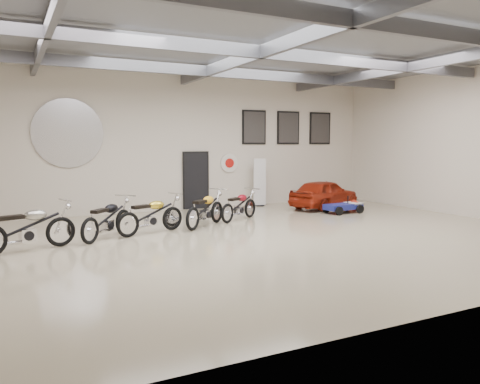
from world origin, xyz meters
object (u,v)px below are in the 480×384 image
banner_stand (260,182)px  motorcycle_silver (27,227)px  vintage_car (324,194)px  go_kart (346,204)px  motorcycle_gold (151,214)px  motorcycle_yellow (205,208)px  motorcycle_black (107,218)px  motorcycle_red (239,205)px

banner_stand → motorcycle_silver: banner_stand is taller
vintage_car → go_kart: bearing=157.7°
banner_stand → motorcycle_gold: (-5.41, -3.63, -0.40)m
motorcycle_gold → motorcycle_yellow: (1.75, 0.36, 0.00)m
banner_stand → motorcycle_black: banner_stand is taller
banner_stand → go_kart: size_ratio=1.10×
vintage_car → motorcycle_silver: bearing=85.6°
motorcycle_red → motorcycle_gold: bearing=165.4°
motorcycle_black → motorcycle_red: motorcycle_black is taller
vintage_car → motorcycle_black: bearing=84.7°
motorcycle_gold → go_kart: bearing=-14.1°
go_kart → motorcycle_red: bearing=173.1°
motorcycle_red → vintage_car: 4.35m
banner_stand → go_kart: (1.88, -2.98, -0.63)m
motorcycle_red → vintage_car: bearing=-15.6°
motorcycle_yellow → banner_stand: bearing=3.5°
motorcycle_gold → go_kart: size_ratio=1.21×
motorcycle_red → go_kart: 4.15m
motorcycle_red → banner_stand: bearing=19.7°
banner_stand → motorcycle_black: bearing=-145.6°
motorcycle_gold → motorcycle_red: motorcycle_gold is taller
go_kart → banner_stand: bearing=119.0°
motorcycle_black → motorcycle_yellow: 3.00m
motorcycle_yellow → vintage_car: (5.60, 1.69, 0.01)m
motorcycle_gold → vintage_car: vintage_car is taller
motorcycle_gold → motorcycle_red: (3.15, 0.91, -0.04)m
go_kart → vintage_car: size_ratio=0.53×
motorcycle_silver → go_kart: 10.52m
go_kart → vintage_car: vintage_car is taller
motorcycle_yellow → motorcycle_red: size_ratio=1.09×
motorcycle_gold → motorcycle_yellow: motorcycle_yellow is taller
motorcycle_silver → motorcycle_red: bearing=-1.8°
motorcycle_black → vintage_car: bearing=-29.7°
motorcycle_red → vintage_car: (4.20, 1.13, 0.05)m
motorcycle_yellow → motorcycle_black: bearing=151.6°
banner_stand → vintage_car: banner_stand is taller
banner_stand → vintage_car: (1.94, -1.59, -0.39)m
motorcycle_yellow → go_kart: 5.55m
motorcycle_black → motorcycle_silver: bearing=155.1°
motorcycle_black → vintage_car: (8.55, 2.20, 0.01)m
motorcycle_silver → vintage_car: bearing=-2.0°
motorcycle_gold → motorcycle_yellow: bearing=-7.7°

